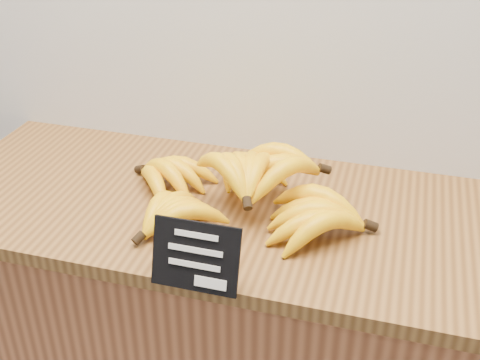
# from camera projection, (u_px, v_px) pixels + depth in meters

# --- Properties ---
(counter_top) EXTENTS (1.36, 0.54, 0.03)m
(counter_top) POSITION_uv_depth(u_px,v_px,m) (247.00, 212.00, 1.26)
(counter_top) COLOR brown
(counter_top) RESTS_ON counter
(chalkboard_sign) EXTENTS (0.15, 0.04, 0.12)m
(chalkboard_sign) POSITION_uv_depth(u_px,v_px,m) (195.00, 257.00, 1.00)
(chalkboard_sign) COLOR black
(chalkboard_sign) RESTS_ON counter_top
(banana_pile) EXTENTS (0.54, 0.40, 0.12)m
(banana_pile) POSITION_uv_depth(u_px,v_px,m) (240.00, 187.00, 1.21)
(banana_pile) COLOR yellow
(banana_pile) RESTS_ON counter_top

